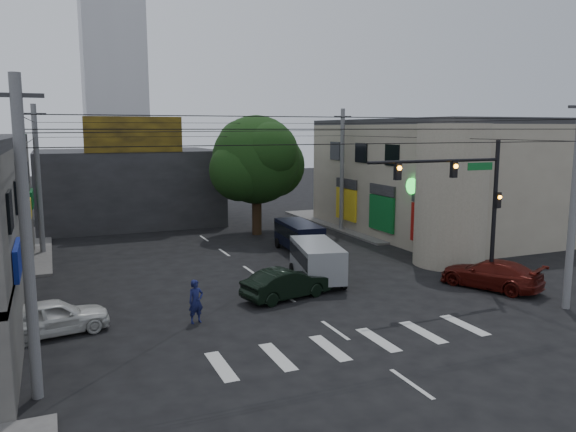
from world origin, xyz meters
TOP-DOWN VIEW (x-y plane):
  - ground at (0.00, 0.00)m, footprint 160.00×160.00m
  - sidewalk_far_right at (18.00, 18.00)m, footprint 16.00×16.00m
  - building_right at (18.00, 13.00)m, footprint 14.00×18.00m
  - corner_column at (11.00, 4.00)m, footprint 4.00×4.00m
  - building_far at (-4.00, 26.00)m, footprint 14.00×10.00m
  - billboard at (-4.00, 21.10)m, footprint 7.00×0.30m
  - tower_distant at (0.00, 70.00)m, footprint 9.00×9.00m
  - street_tree at (4.00, 17.00)m, footprint 6.40×6.40m
  - traffic_gantry at (7.82, -1.00)m, footprint 7.10×0.35m
  - utility_pole_near_left at (-10.50, -4.50)m, footprint 0.32×0.32m
  - utility_pole_near_right at (10.50, -4.50)m, footprint 0.32×0.32m
  - utility_pole_far_left at (-10.50, 16.00)m, footprint 0.32×0.32m
  - utility_pole_far_right at (10.50, 16.00)m, footprint 0.32×0.32m
  - dark_sedan at (-0.12, 1.57)m, footprint 3.43×4.92m
  - white_compact at (-10.02, 0.77)m, footprint 2.94×4.60m
  - maroon_sedan at (9.70, -0.78)m, footprint 5.63×6.36m
  - silver_minivan at (2.39, 3.57)m, footprint 5.47×3.94m
  - navy_van at (4.40, 10.30)m, footprint 4.97×2.51m
  - traffic_officer at (-4.73, -0.04)m, footprint 0.84×0.72m

SIDE VIEW (x-z plane):
  - ground at x=0.00m, z-range 0.00..0.00m
  - sidewalk_far_right at x=18.00m, z-range 0.00..0.15m
  - white_compact at x=-10.02m, z-range 0.00..1.39m
  - dark_sedan at x=-0.12m, z-range 0.00..1.40m
  - maroon_sedan at x=9.70m, z-range 0.00..1.42m
  - traffic_officer at x=-4.73m, z-range 0.00..1.77m
  - navy_van at x=4.40m, z-range 0.00..1.88m
  - silver_minivan at x=2.39m, z-range 0.00..1.99m
  - building_far at x=-4.00m, z-range 0.00..6.00m
  - building_right at x=18.00m, z-range 0.00..8.00m
  - corner_column at x=11.00m, z-range 0.00..8.00m
  - utility_pole_near_left at x=-10.50m, z-range 0.00..9.20m
  - utility_pole_near_right at x=10.50m, z-range 0.00..9.20m
  - utility_pole_far_left at x=-10.50m, z-range 0.00..9.20m
  - utility_pole_far_right at x=10.50m, z-range 0.00..9.20m
  - traffic_gantry at x=7.82m, z-range 1.23..8.43m
  - street_tree at x=4.00m, z-range 1.12..9.82m
  - billboard at x=-4.00m, z-range 6.00..8.60m
  - tower_distant at x=0.00m, z-range 0.00..44.00m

